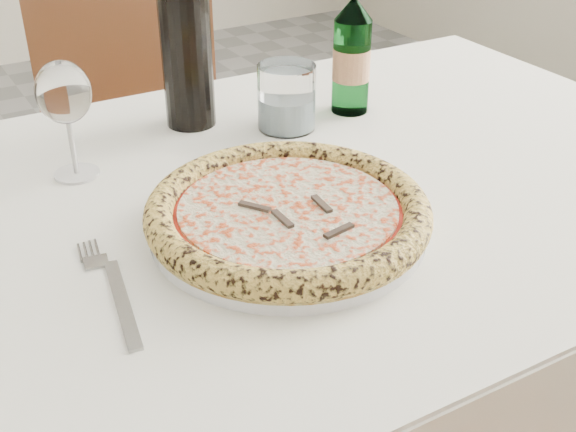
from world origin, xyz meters
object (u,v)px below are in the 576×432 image
pizza (288,211)px  tumbler (287,101)px  wine_bottle (186,40)px  chair_far (131,139)px  dining_table (250,254)px  plate (288,224)px  beer_bottle (352,55)px  wine_glass (64,96)px

pizza → tumbler: bearing=59.7°
tumbler → wine_bottle: (-0.12, 0.09, 0.09)m
chair_far → wine_bottle: size_ratio=2.99×
dining_table → plate: (0.00, -0.10, 0.10)m
plate → wine_bottle: 0.37m
chair_far → pizza: (-0.08, -0.82, 0.25)m
chair_far → pizza: bearing=-95.5°
chair_far → tumbler: (0.07, -0.56, 0.27)m
dining_table → beer_bottle: size_ratio=6.15×
dining_table → pizza: bearing=-90.0°
beer_bottle → wine_bottle: size_ratio=0.74×
wine_glass → plate: bearing=-57.2°
dining_table → pizza: pizza is taller
beer_bottle → pizza: bearing=-135.8°
wine_glass → chair_far: bearing=65.5°
pizza → plate: bearing=-19.4°
dining_table → wine_bottle: wine_bottle is taller
chair_far → wine_bottle: (-0.05, -0.47, 0.36)m
pizza → wine_bottle: size_ratio=1.08×
wine_glass → beer_bottle: size_ratio=0.69×
wine_glass → beer_bottle: 0.45m
plate → tumbler: bearing=59.7°
wine_glass → beer_bottle: bearing=-0.1°
plate → tumbler: (0.15, 0.26, 0.03)m
wine_glass → wine_bottle: wine_bottle is taller
chair_far → wine_glass: bearing=-114.5°
chair_far → pizza: chair_far is taller
pizza → dining_table: bearing=90.0°
dining_table → pizza: size_ratio=4.22×
wine_bottle → plate: bearing=-95.4°
plate → wine_bottle: bearing=84.6°
plate → wine_glass: 0.34m
dining_table → wine_glass: bearing=135.7°
chair_far → pizza: 0.86m
chair_far → plate: (-0.08, -0.82, 0.23)m
wine_glass → tumbler: 0.33m
chair_far → wine_bottle: 0.59m
beer_bottle → wine_bottle: 0.26m
beer_bottle → wine_bottle: bearing=161.0°
chair_far → beer_bottle: 0.67m
tumbler → chair_far: bearing=97.4°
wine_bottle → wine_glass: bearing=-158.3°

